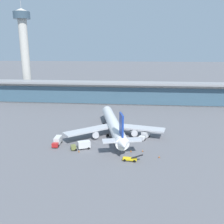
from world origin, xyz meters
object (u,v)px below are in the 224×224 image
at_px(airliner_on_stand, 114,125).
at_px(service_truck_near_nose_grey, 104,126).
at_px(service_truck_under_wing_red, 57,141).
at_px(safety_cone_charlie, 131,151).
at_px(safety_cone_bravo, 159,157).
at_px(safety_cone_alpha, 143,151).
at_px(service_truck_by_tail_olive, 82,145).
at_px(service_truck_on_taxiway_white, 124,142).
at_px(service_truck_at_far_stand_yellow, 130,159).
at_px(service_truck_mid_apron_white, 145,135).
at_px(control_tower, 24,47).
at_px(safety_cone_delta, 79,151).

relative_size(airliner_on_stand, service_truck_near_nose_grey, 17.00).
distance_m(service_truck_under_wing_red, safety_cone_charlie, 29.68).
bearing_deg(service_truck_near_nose_grey, safety_cone_bravo, -53.53).
bearing_deg(safety_cone_alpha, service_truck_by_tail_olive, 179.87).
height_order(service_truck_on_taxiway_white, safety_cone_bravo, service_truck_on_taxiway_white).
bearing_deg(service_truck_under_wing_red, service_truck_at_far_stand_yellow, -21.85).
relative_size(service_truck_mid_apron_white, service_truck_at_far_stand_yellow, 1.10).
bearing_deg(safety_cone_charlie, service_truck_at_far_stand_yellow, -89.86).
height_order(airliner_on_stand, service_truck_on_taxiway_white, airliner_on_stand).
relative_size(service_truck_near_nose_grey, control_tower, 0.05).
bearing_deg(service_truck_on_taxiway_white, safety_cone_bravo, -41.83).
bearing_deg(service_truck_by_tail_olive, service_truck_at_far_stand_yellow, -24.07).
distance_m(service_truck_under_wing_red, service_truck_on_taxiway_white, 26.56).
xyz_separation_m(airliner_on_stand, control_tower, (-74.62, 80.27, 33.51)).
distance_m(service_truck_by_tail_olive, service_truck_at_far_stand_yellow, 20.49).
height_order(service_truck_mid_apron_white, service_truck_at_far_stand_yellow, service_truck_mid_apron_white).
relative_size(service_truck_on_taxiway_white, safety_cone_bravo, 9.90).
xyz_separation_m(service_truck_near_nose_grey, safety_cone_delta, (-5.53, -30.17, -0.56)).
xyz_separation_m(service_truck_near_nose_grey, safety_cone_charlie, (13.71, -28.07, -0.56)).
bearing_deg(safety_cone_alpha, service_truck_at_far_stand_yellow, -117.56).
bearing_deg(service_truck_on_taxiway_white, control_tower, 131.46).
bearing_deg(safety_cone_alpha, service_truck_on_taxiway_white, 136.58).
bearing_deg(safety_cone_alpha, airliner_on_stand, 126.39).
relative_size(safety_cone_bravo, safety_cone_charlie, 1.00).
distance_m(service_truck_mid_apron_white, safety_cone_delta, 30.07).
distance_m(service_truck_under_wing_red, safety_cone_delta, 11.97).
height_order(airliner_on_stand, safety_cone_charlie, airliner_on_stand).
relative_size(control_tower, safety_cone_bravo, 100.20).
bearing_deg(safety_cone_charlie, safety_cone_alpha, 8.84).
bearing_deg(service_truck_under_wing_red, safety_cone_alpha, -5.90).
height_order(airliner_on_stand, service_truck_at_far_stand_yellow, airliner_on_stand).
distance_m(airliner_on_stand, service_truck_mid_apron_white, 14.35).
bearing_deg(service_truck_by_tail_olive, service_truck_near_nose_grey, 79.71).
bearing_deg(service_truck_near_nose_grey, safety_cone_charlie, -63.98).
height_order(airliner_on_stand, service_truck_near_nose_grey, airliner_on_stand).
xyz_separation_m(service_truck_at_far_stand_yellow, control_tower, (-82.81, 105.57, 37.47)).
distance_m(service_truck_under_wing_red, service_truck_at_far_stand_yellow, 31.66).
xyz_separation_m(service_truck_near_nose_grey, control_tower, (-69.09, 69.88, 37.40)).
height_order(service_truck_on_taxiway_white, safety_cone_charlie, service_truck_on_taxiway_white).
height_order(safety_cone_alpha, safety_cone_delta, same).
height_order(service_truck_near_nose_grey, safety_cone_charlie, service_truck_near_nose_grey).
xyz_separation_m(service_truck_under_wing_red, service_truck_by_tail_olive, (10.69, -3.43, 0.00)).
xyz_separation_m(airliner_on_stand, safety_cone_bravo, (18.18, -21.68, -4.44)).
height_order(service_truck_near_nose_grey, service_truck_under_wing_red, service_truck_under_wing_red).
bearing_deg(control_tower, service_truck_under_wing_red, -60.33).
xyz_separation_m(control_tower, safety_cone_alpha, (87.14, -97.27, -37.96)).
bearing_deg(safety_cone_delta, safety_cone_bravo, -3.74).
xyz_separation_m(control_tower, safety_cone_charlie, (82.80, -97.95, -37.96)).
bearing_deg(safety_cone_bravo, control_tower, 132.31).
bearing_deg(service_truck_mid_apron_white, safety_cone_bravo, -76.73).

